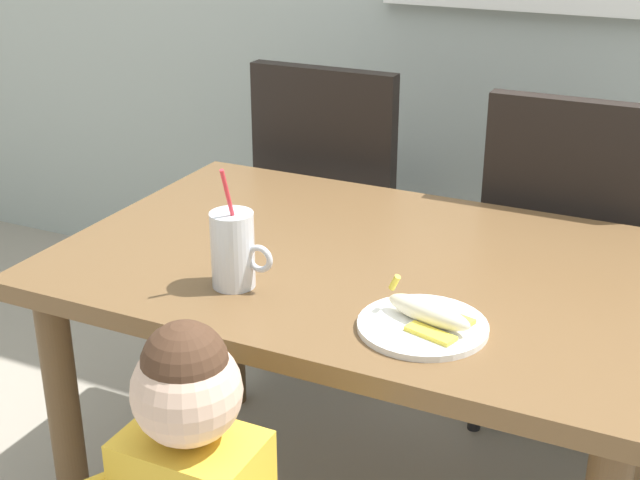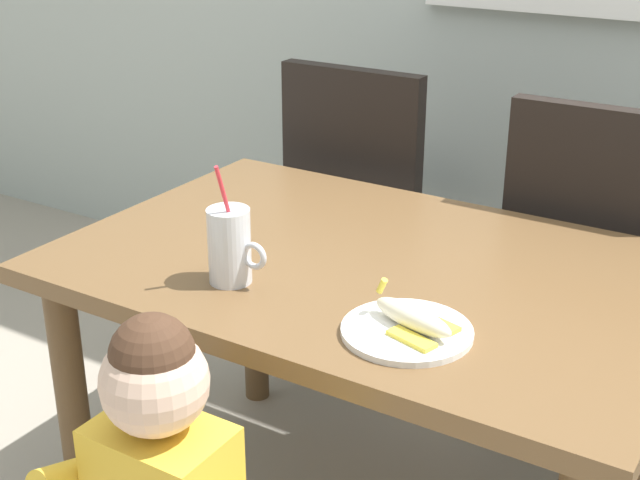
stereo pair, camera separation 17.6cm
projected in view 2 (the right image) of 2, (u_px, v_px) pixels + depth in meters
dining_table at (369, 304)px, 1.85m from camera, size 1.27×0.85×0.70m
dining_chair_left at (370, 203)px, 2.58m from camera, size 0.44×0.44×0.96m
dining_chair_right at (597, 261)px, 2.20m from camera, size 0.44×0.45×0.96m
milk_cup at (230, 250)px, 1.69m from camera, size 0.13×0.09×0.25m
snack_plate at (407, 331)px, 1.52m from camera, size 0.23×0.23×0.01m
peeled_banana at (414, 318)px, 1.51m from camera, size 0.18×0.13×0.07m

